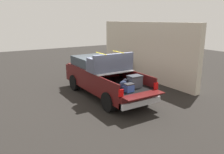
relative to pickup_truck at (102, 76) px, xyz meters
The scene contains 4 objects.
ground_plane 1.01m from the pickup_truck, behind, with size 40.00×40.00×0.00m, color black.
pickup_truck is the anchor object (origin of this frame).
building_facade 4.32m from the pickup_truck, 68.75° to the right, with size 8.57×0.36×3.56m, color beige.
trash_can 4.34m from the pickup_truck, 51.24° to the right, with size 0.60×0.60×0.98m.
Camera 1 is at (-9.30, 5.51, 3.72)m, focal length 36.54 mm.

